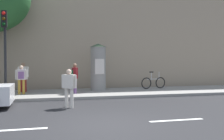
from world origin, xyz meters
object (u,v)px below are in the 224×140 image
Objects in this scene: poster_column at (98,67)px; pedestrian_in_dark_shirt at (74,76)px; pedestrian_with_bag at (21,77)px; traffic_light at (5,39)px; pedestrian_with_backpack at (69,85)px; bicycle_leaning at (153,82)px; pedestrian_tallest at (23,74)px.

pedestrian_in_dark_shirt is (-1.54, -1.30, -0.46)m from poster_column.
pedestrian_in_dark_shirt is 2.73m from pedestrian_with_bag.
traffic_light is 2.60× the size of pedestrian_with_backpack.
pedestrian_tallest is at bearing -179.84° from bicycle_leaning.
pedestrian_with_backpack is 5.27m from pedestrian_tallest.
traffic_light is 3.91m from pedestrian_in_dark_shirt.
pedestrian_with_backpack is 7.44m from bicycle_leaning.
pedestrian_in_dark_shirt is at bearing -140.02° from poster_column.
pedestrian_in_dark_shirt is at bearing -25.79° from pedestrian_tallest.
bicycle_leaning is (5.14, 1.34, -0.57)m from pedestrian_in_dark_shirt.
traffic_light is at bearing -152.10° from poster_column.
traffic_light is 2.65× the size of pedestrian_with_bag.
pedestrian_with_backpack is 0.95× the size of pedestrian_in_dark_shirt.
pedestrian_with_bag is (-2.19, 3.68, 0.14)m from pedestrian_with_backpack.
poster_column is 5.23m from pedestrian_with_backpack.
poster_column is 4.29m from pedestrian_tallest.
traffic_light is at bearing -162.86° from bicycle_leaning.
poster_column is at bearing 66.41° from pedestrian_with_backpack.
bicycle_leaning is (7.86, 0.02, -0.61)m from pedestrian_tallest.
pedestrian_in_dark_shirt is at bearing 20.96° from traffic_light.
bicycle_leaning is (5.67, 4.80, -0.36)m from pedestrian_with_backpack.
pedestrian_with_backpack is at bearing -65.32° from pedestrian_tallest.
pedestrian_tallest reaches higher than bicycle_leaning.
bicycle_leaning is at bearing 8.13° from pedestrian_with_bag.
pedestrian_with_bag is at bearing -165.82° from poster_column.
pedestrian_in_dark_shirt reaches higher than pedestrian_with_backpack.
pedestrian_tallest is at bearing 90.38° from pedestrian_with_bag.
pedestrian_in_dark_shirt is (3.26, 1.25, -1.75)m from traffic_light.
pedestrian_with_backpack reaches higher than bicycle_leaning.
bicycle_leaning is at bearing 14.62° from pedestrian_in_dark_shirt.
traffic_light is at bearing -101.77° from pedestrian_tallest.
pedestrian_tallest is (-2.20, 4.78, 0.24)m from pedestrian_with_backpack.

